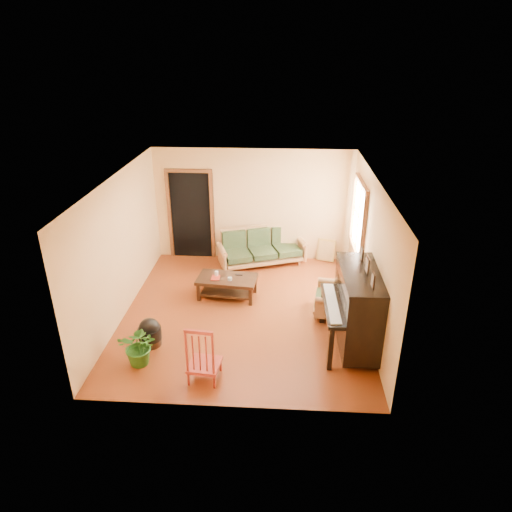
# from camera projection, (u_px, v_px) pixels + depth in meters

# --- Properties ---
(floor) EXTENTS (5.00, 5.00, 0.00)m
(floor) POSITION_uv_depth(u_px,v_px,m) (244.00, 312.00, 8.70)
(floor) COLOR #5F230C
(floor) RESTS_ON ground
(doorway) EXTENTS (1.08, 0.16, 2.05)m
(doorway) POSITION_uv_depth(u_px,v_px,m) (191.00, 216.00, 10.59)
(doorway) COLOR black
(doorway) RESTS_ON floor
(window) EXTENTS (0.12, 1.36, 1.46)m
(window) POSITION_uv_depth(u_px,v_px,m) (359.00, 217.00, 9.12)
(window) COLOR white
(window) RESTS_ON right_wall
(sofa) EXTENTS (2.12, 1.44, 0.84)m
(sofa) POSITION_uv_depth(u_px,v_px,m) (262.00, 248.00, 10.43)
(sofa) COLOR #9F673A
(sofa) RESTS_ON floor
(coffee_table) EXTENTS (1.23, 0.76, 0.43)m
(coffee_table) POSITION_uv_depth(u_px,v_px,m) (227.00, 287.00, 9.17)
(coffee_table) COLOR black
(coffee_table) RESTS_ON floor
(armchair) EXTENTS (0.86, 0.89, 0.80)m
(armchair) POSITION_uv_depth(u_px,v_px,m) (333.00, 295.00, 8.51)
(armchair) COLOR #9F673A
(armchair) RESTS_ON floor
(piano) EXTENTS (0.95, 1.57, 1.38)m
(piano) POSITION_uv_depth(u_px,v_px,m) (359.00, 310.00, 7.48)
(piano) COLOR black
(piano) RESTS_ON floor
(footstool) EXTENTS (0.50, 0.50, 0.37)m
(footstool) POSITION_uv_depth(u_px,v_px,m) (150.00, 335.00, 7.70)
(footstool) COLOR black
(footstool) RESTS_ON floor
(red_chair) EXTENTS (0.51, 0.55, 0.99)m
(red_chair) POSITION_uv_depth(u_px,v_px,m) (204.00, 351.00, 6.79)
(red_chair) COLOR maroon
(red_chair) RESTS_ON floor
(leaning_frame) EXTENTS (0.43, 0.22, 0.56)m
(leaning_frame) POSITION_uv_depth(u_px,v_px,m) (326.00, 250.00, 10.65)
(leaning_frame) COLOR #B2893B
(leaning_frame) RESTS_ON floor
(ceramic_crock) EXTENTS (0.26, 0.26, 0.26)m
(ceramic_crock) POSITION_uv_depth(u_px,v_px,m) (342.00, 261.00, 10.48)
(ceramic_crock) COLOR #33559B
(ceramic_crock) RESTS_ON floor
(potted_plant) EXTENTS (0.64, 0.57, 0.68)m
(potted_plant) POSITION_uv_depth(u_px,v_px,m) (140.00, 346.00, 7.17)
(potted_plant) COLOR #265F1B
(potted_plant) RESTS_ON floor
(book) EXTENTS (0.17, 0.23, 0.02)m
(book) POSITION_uv_depth(u_px,v_px,m) (211.00, 278.00, 9.04)
(book) COLOR maroon
(book) RESTS_ON coffee_table
(candle) EXTENTS (0.08, 0.08, 0.12)m
(candle) POSITION_uv_depth(u_px,v_px,m) (217.00, 274.00, 9.10)
(candle) COLOR white
(candle) RESTS_ON coffee_table
(glass_jar) EXTENTS (0.11, 0.11, 0.06)m
(glass_jar) POSITION_uv_depth(u_px,v_px,m) (230.00, 279.00, 8.97)
(glass_jar) COLOR silver
(glass_jar) RESTS_ON coffee_table
(remote) EXTENTS (0.15, 0.05, 0.01)m
(remote) POSITION_uv_depth(u_px,v_px,m) (239.00, 275.00, 9.17)
(remote) COLOR black
(remote) RESTS_ON coffee_table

